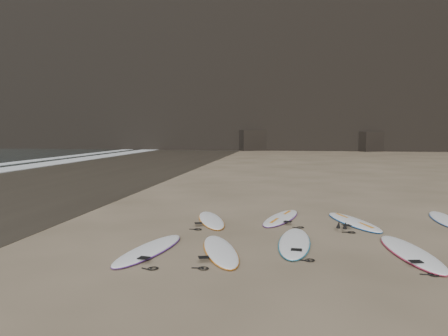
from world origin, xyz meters
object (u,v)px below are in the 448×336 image
object	(u,v)px
surfboard_2	(294,242)
surfboard_1	(220,250)
surfboard_6	(281,218)
surfboard_7	(353,221)
surfboard_8	(444,219)
surfboard_3	(411,252)
surfboard_5	(211,220)
surfboard_0	(149,249)

from	to	relation	value
surfboard_2	surfboard_1	bearing A→B (deg)	-147.43
surfboard_1	surfboard_6	world-z (taller)	surfboard_6
surfboard_1	surfboard_2	size ratio (longest dim) A/B	0.92
surfboard_7	surfboard_8	xyz separation A→B (m)	(2.51, 0.74, -0.00)
surfboard_3	surfboard_5	xyz separation A→B (m)	(-4.48, 2.55, -0.01)
surfboard_2	surfboard_6	bearing A→B (deg)	99.77
surfboard_5	surfboard_8	world-z (taller)	surfboard_5
surfboard_0	surfboard_7	bearing A→B (deg)	47.98
surfboard_5	surfboard_6	bearing A→B (deg)	-1.75
surfboard_0	surfboard_3	world-z (taller)	surfboard_3
surfboard_0	surfboard_1	bearing A→B (deg)	16.89
surfboard_1	surfboard_2	xyz separation A→B (m)	(1.48, 0.86, 0.00)
surfboard_6	surfboard_8	size ratio (longest dim) A/B	1.08
surfboard_1	surfboard_3	bearing A→B (deg)	-11.60
surfboard_1	surfboard_5	distance (m)	3.03
surfboard_3	surfboard_8	distance (m)	4.03
surfboard_0	surfboard_2	size ratio (longest dim) A/B	0.96
surfboard_2	surfboard_6	distance (m)	2.67
surfboard_3	surfboard_6	distance (m)	4.06
surfboard_2	surfboard_8	world-z (taller)	surfboard_2
surfboard_6	surfboard_8	bearing A→B (deg)	21.77
surfboard_0	surfboard_6	xyz separation A→B (m)	(2.58, 3.66, -0.00)
surfboard_1	surfboard_2	bearing A→B (deg)	12.56
surfboard_6	surfboard_8	world-z (taller)	surfboard_6
surfboard_5	surfboard_8	bearing A→B (deg)	-8.99
surfboard_0	surfboard_2	distance (m)	3.09
surfboard_3	surfboard_7	distance (m)	2.95
surfboard_6	surfboard_2	bearing A→B (deg)	-67.28
surfboard_7	surfboard_2	bearing A→B (deg)	-144.05
surfboard_8	surfboard_3	bearing A→B (deg)	-112.62
surfboard_5	surfboard_6	distance (m)	1.95
surfboard_5	surfboard_8	xyz separation A→B (m)	(6.28, 1.06, -0.00)
surfboard_3	surfboard_6	xyz separation A→B (m)	(-2.61, 3.11, -0.00)
surfboard_1	surfboard_6	distance (m)	3.69
surfboard_5	surfboard_7	bearing A→B (deg)	-13.74
surfboard_5	surfboard_7	distance (m)	3.79
surfboard_5	surfboard_8	size ratio (longest dim) A/B	1.03
surfboard_0	surfboard_1	world-z (taller)	surfboard_0
surfboard_0	surfboard_6	distance (m)	4.48
surfboard_2	surfboard_3	xyz separation A→B (m)	(2.27, -0.47, 0.00)
surfboard_7	surfboard_6	bearing A→B (deg)	151.75
surfboard_0	surfboard_8	bearing A→B (deg)	41.41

